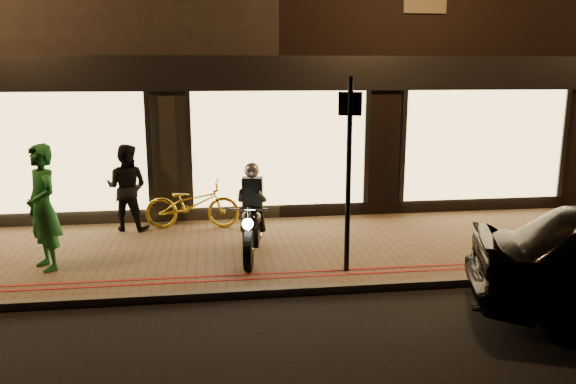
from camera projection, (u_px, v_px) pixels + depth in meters
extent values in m
plane|color=black|center=(313.00, 295.00, 8.17)|extent=(90.00, 90.00, 0.00)
cube|color=brown|center=(293.00, 249.00, 10.09)|extent=(50.00, 4.00, 0.12)
cube|color=#59544C|center=(312.00, 290.00, 8.20)|extent=(50.00, 0.14, 0.12)
cube|color=maroon|center=(308.00, 276.00, 8.58)|extent=(50.00, 0.06, 0.01)
cube|color=maroon|center=(305.00, 272.00, 8.77)|extent=(50.00, 0.06, 0.01)
cube|color=black|center=(37.00, 31.00, 15.19)|extent=(12.00, 10.00, 8.50)
cube|color=black|center=(458.00, 35.00, 16.78)|extent=(12.00, 10.00, 8.50)
cube|color=black|center=(279.00, 73.00, 11.33)|extent=(48.00, 0.12, 0.70)
cube|color=#FFD57F|center=(53.00, 153.00, 11.05)|extent=(3.60, 0.06, 2.38)
cube|color=#FFD57F|center=(280.00, 149.00, 11.64)|extent=(3.60, 0.06, 2.38)
cube|color=#FFD57F|center=(484.00, 145.00, 12.24)|extent=(3.60, 0.06, 2.38)
cylinder|color=black|center=(249.00, 251.00, 8.78)|extent=(0.22, 0.65, 0.64)
cylinder|color=black|center=(255.00, 228.00, 10.05)|extent=(0.22, 0.65, 0.64)
cylinder|color=silver|center=(249.00, 251.00, 8.78)|extent=(0.16, 0.16, 0.14)
cylinder|color=silver|center=(255.00, 228.00, 10.05)|extent=(0.16, 0.16, 0.14)
cube|color=black|center=(252.00, 233.00, 9.45)|extent=(0.36, 0.73, 0.30)
ellipsoid|color=black|center=(251.00, 218.00, 9.26)|extent=(0.40, 0.55, 0.29)
cube|color=black|center=(253.00, 212.00, 9.68)|extent=(0.30, 0.58, 0.09)
cylinder|color=silver|center=(249.00, 209.00, 8.80)|extent=(0.60, 0.12, 0.03)
cylinder|color=silver|center=(249.00, 231.00, 8.77)|extent=(0.10, 0.33, 0.71)
sphere|color=white|center=(248.00, 224.00, 8.60)|extent=(0.19, 0.19, 0.17)
cylinder|color=silver|center=(261.00, 233.00, 9.91)|extent=(0.15, 0.55, 0.07)
cube|color=black|center=(252.00, 193.00, 9.48)|extent=(0.37, 0.27, 0.55)
sphere|color=#BBBCC3|center=(252.00, 170.00, 9.33)|extent=(0.30, 0.30, 0.26)
cylinder|color=black|center=(241.00, 196.00, 9.16)|extent=(0.10, 0.60, 0.34)
cylinder|color=black|center=(261.00, 196.00, 9.16)|extent=(0.26, 0.60, 0.34)
cylinder|color=black|center=(244.00, 220.00, 9.54)|extent=(0.16, 0.28, 0.46)
cylinder|color=black|center=(261.00, 220.00, 9.53)|extent=(0.23, 0.29, 0.46)
cylinder|color=black|center=(348.00, 177.00, 8.53)|extent=(0.10, 0.10, 3.00)
cube|color=black|center=(350.00, 104.00, 8.29)|extent=(0.34, 0.14, 0.35)
imported|color=yellow|center=(192.00, 204.00, 11.14)|extent=(1.90, 0.79, 0.98)
imported|color=#1B672B|center=(43.00, 208.00, 8.72)|extent=(0.82, 0.87, 1.99)
imported|color=black|center=(127.00, 187.00, 10.95)|extent=(0.96, 0.83, 1.70)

